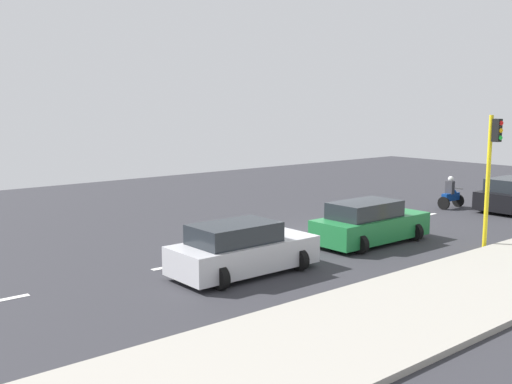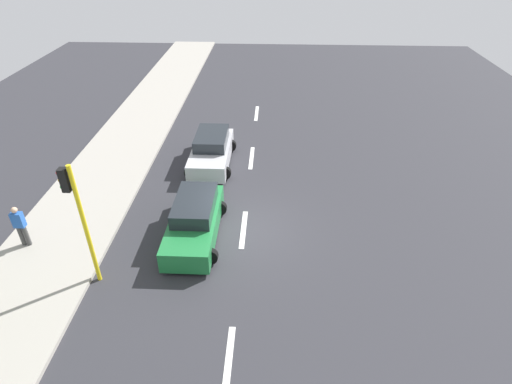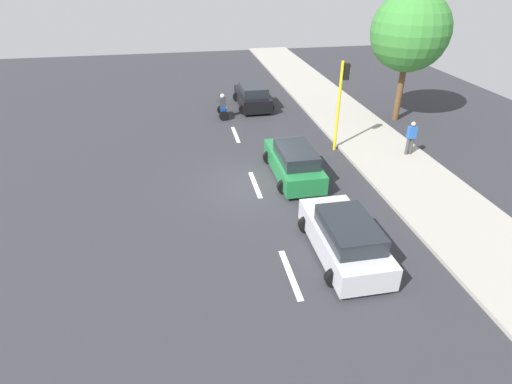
# 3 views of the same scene
# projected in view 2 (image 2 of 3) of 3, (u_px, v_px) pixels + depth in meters

# --- Properties ---
(ground_plane) EXTENTS (40.00, 60.00, 0.10)m
(ground_plane) POSITION_uv_depth(u_px,v_px,m) (244.00, 230.00, 16.72)
(ground_plane) COLOR #2D2D33
(sidewalk) EXTENTS (4.00, 60.00, 0.15)m
(sidewalk) POSITION_uv_depth(u_px,v_px,m) (71.00, 223.00, 16.92)
(sidewalk) COLOR #9E998E
(sidewalk) RESTS_ON ground
(lane_stripe_far_north) EXTENTS (0.20, 2.40, 0.01)m
(lane_stripe_far_north) POSITION_uv_depth(u_px,v_px,m) (257.00, 113.00, 26.74)
(lane_stripe_far_north) COLOR white
(lane_stripe_far_north) RESTS_ON ground
(lane_stripe_north) EXTENTS (0.20, 2.40, 0.01)m
(lane_stripe_north) POSITION_uv_depth(u_px,v_px,m) (252.00, 158.00, 21.72)
(lane_stripe_north) COLOR white
(lane_stripe_north) RESTS_ON ground
(lane_stripe_mid) EXTENTS (0.20, 2.40, 0.01)m
(lane_stripe_mid) POSITION_uv_depth(u_px,v_px,m) (244.00, 229.00, 16.69)
(lane_stripe_mid) COLOR white
(lane_stripe_mid) RESTS_ON ground
(lane_stripe_south) EXTENTS (0.20, 2.40, 0.01)m
(lane_stripe_south) POSITION_uv_depth(u_px,v_px,m) (228.00, 362.00, 11.67)
(lane_stripe_south) COLOR white
(lane_stripe_south) RESTS_ON ground
(car_silver) EXTENTS (2.24, 4.37, 1.52)m
(car_silver) POSITION_uv_depth(u_px,v_px,m) (211.00, 150.00, 20.89)
(car_silver) COLOR #B7B7BC
(car_silver) RESTS_ON ground
(car_green) EXTENTS (2.17, 4.51, 1.52)m
(car_green) POSITION_uv_depth(u_px,v_px,m) (195.00, 220.00, 16.02)
(car_green) COLOR #1E7238
(car_green) RESTS_ON ground
(pedestrian_near_signal) EXTENTS (0.40, 0.24, 1.69)m
(pedestrian_near_signal) POSITION_uv_depth(u_px,v_px,m) (20.00, 225.00, 15.20)
(pedestrian_near_signal) COLOR #3F3F3F
(pedestrian_near_signal) RESTS_ON sidewalk
(traffic_light_corner) EXTENTS (0.49, 0.24, 4.50)m
(traffic_light_corner) POSITION_uv_depth(u_px,v_px,m) (77.00, 210.00, 12.78)
(traffic_light_corner) COLOR yellow
(traffic_light_corner) RESTS_ON ground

